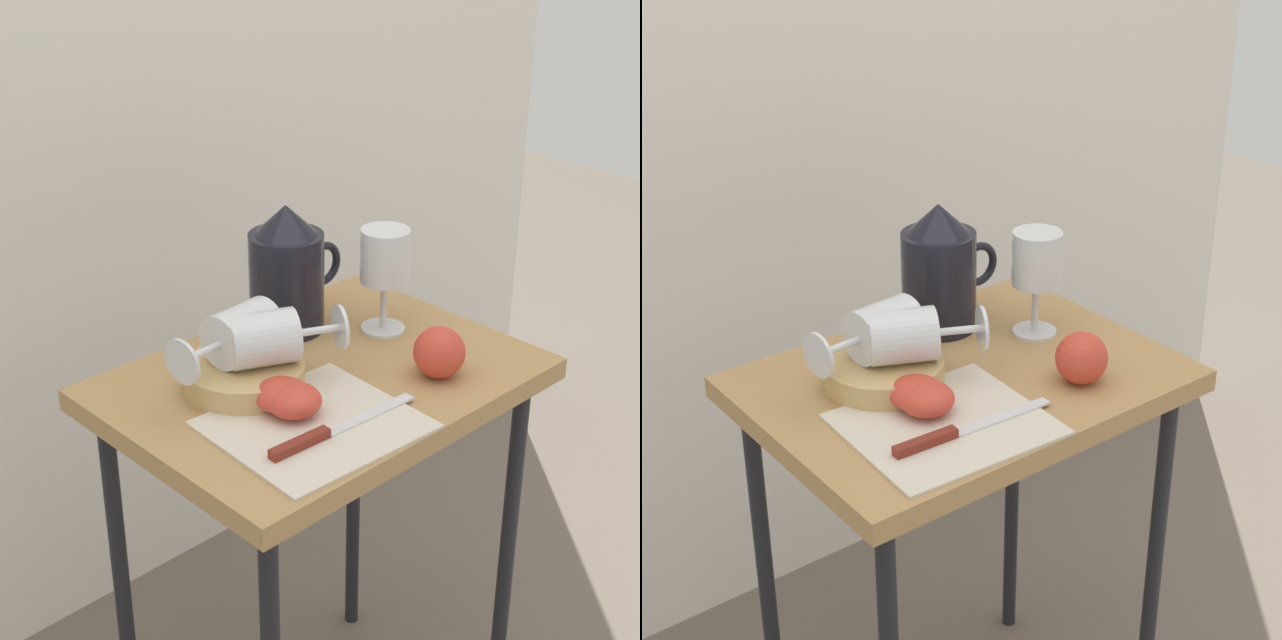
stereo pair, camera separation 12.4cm
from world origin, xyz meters
TOP-DOWN VIEW (x-y plane):
  - table at (0.00, 0.00)m, footprint 0.55×0.41m
  - linen_napkin at (-0.10, -0.09)m, footprint 0.25×0.22m
  - basket_tray at (-0.10, 0.04)m, footprint 0.16×0.16m
  - pitcher at (0.06, 0.13)m, footprint 0.16×0.11m
  - wine_glass_upright at (0.16, 0.03)m, footprint 0.07×0.07m
  - wine_glass_tipped_near at (-0.09, 0.05)m, footprint 0.16×0.08m
  - wine_glass_tipped_far at (-0.07, 0.02)m, footprint 0.17×0.12m
  - apple_half_left at (-0.10, -0.06)m, footprint 0.07×0.07m
  - apple_half_right at (-0.10, -0.04)m, footprint 0.07×0.07m
  - apple_whole at (0.11, -0.11)m, footprint 0.07×0.07m
  - knife at (-0.11, -0.12)m, footprint 0.23×0.03m

SIDE VIEW (x-z plane):
  - table at x=0.00m, z-range 0.26..0.94m
  - linen_napkin at x=-0.10m, z-range 0.68..0.68m
  - knife at x=-0.11m, z-range 0.68..0.69m
  - basket_tray at x=-0.10m, z-range 0.68..0.71m
  - apple_half_left at x=-0.10m, z-range 0.68..0.72m
  - apple_half_right at x=-0.10m, z-range 0.68..0.72m
  - apple_whole at x=0.11m, z-range 0.68..0.75m
  - wine_glass_tipped_far at x=-0.07m, z-range 0.71..0.78m
  - wine_glass_tipped_near at x=-0.09m, z-range 0.71..0.78m
  - pitcher at x=0.06m, z-range 0.66..0.85m
  - wine_glass_upright at x=0.16m, z-range 0.70..0.86m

